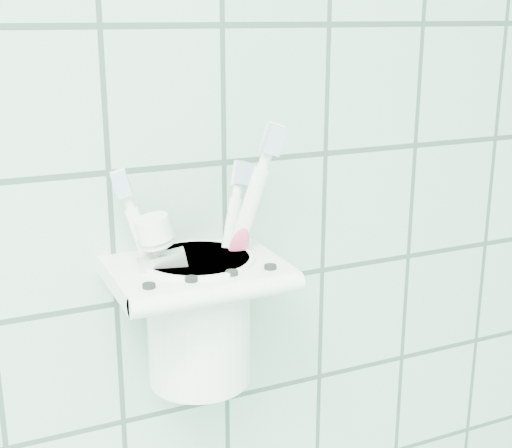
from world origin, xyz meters
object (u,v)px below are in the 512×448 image
at_px(cup, 198,315).
at_px(toothbrush_orange, 197,241).
at_px(holder_bracket, 196,274).
at_px(toothbrush_blue, 205,272).
at_px(toothpaste_tube, 189,283).
at_px(toothbrush_pink, 186,269).

xyz_separation_m(cup, toothbrush_orange, (0.01, 0.02, 0.06)).
xyz_separation_m(holder_bracket, toothbrush_blue, (0.01, -0.01, 0.00)).
relative_size(cup, toothpaste_tube, 0.73).
bearing_deg(cup, toothbrush_blue, -77.43).
bearing_deg(toothbrush_pink, toothpaste_tube, -81.63).
distance_m(cup, toothbrush_pink, 0.04).
bearing_deg(cup, toothbrush_orange, 69.41).
height_order(holder_bracket, toothpaste_tube, toothpaste_tube).
bearing_deg(toothbrush_blue, holder_bracket, 123.43).
height_order(toothbrush_blue, toothpaste_tube, toothbrush_blue).
relative_size(toothbrush_pink, toothbrush_blue, 1.00).
xyz_separation_m(toothbrush_pink, toothpaste_tube, (-0.00, -0.01, -0.01)).
bearing_deg(toothbrush_blue, cup, 96.83).
relative_size(toothbrush_pink, toothpaste_tube, 1.19).
relative_size(holder_bracket, toothbrush_blue, 0.76).
xyz_separation_m(cup, toothbrush_blue, (0.00, -0.01, 0.04)).
xyz_separation_m(holder_bracket, toothbrush_orange, (0.01, 0.02, 0.02)).
distance_m(toothbrush_orange, toothpaste_tube, 0.04).
height_order(holder_bracket, toothbrush_pink, toothbrush_pink).
height_order(toothbrush_orange, toothpaste_tube, toothbrush_orange).
xyz_separation_m(holder_bracket, toothpaste_tube, (-0.01, -0.00, -0.01)).
xyz_separation_m(toothbrush_blue, toothpaste_tube, (-0.01, 0.00, -0.01)).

